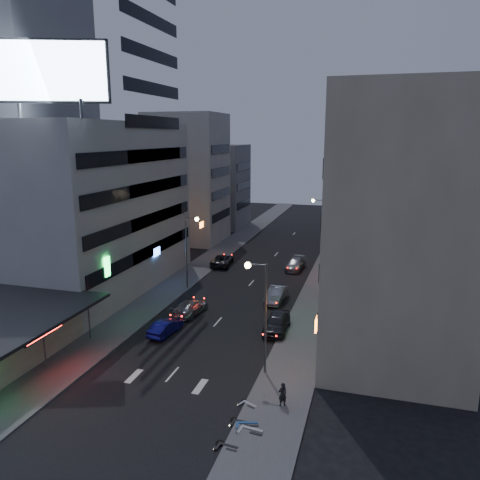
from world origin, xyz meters
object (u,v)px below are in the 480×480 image
at_px(parked_car_right_far, 295,264).
at_px(road_car_blue, 165,327).
at_px(parked_car_left, 222,260).
at_px(scooter_black_a, 239,438).
at_px(scooter_silver_b, 258,399).
at_px(parked_car_right_mid, 276,295).
at_px(scooter_black_b, 252,414).
at_px(scooter_silver_a, 265,421).
at_px(person, 283,394).
at_px(parked_car_right_near, 277,323).
at_px(road_car_silver, 190,308).
at_px(scooter_blue, 258,413).

xyz_separation_m(parked_car_right_far, road_car_blue, (-7.31, -22.82, -0.06)).
distance_m(parked_car_left, road_car_blue, 22.16).
relative_size(scooter_black_a, scooter_silver_b, 1.08).
distance_m(parked_car_right_mid, parked_car_right_far, 12.28).
relative_size(parked_car_left, scooter_black_a, 2.91).
xyz_separation_m(parked_car_left, road_car_blue, (2.21, -22.05, -0.06)).
height_order(parked_car_right_mid, scooter_black_b, parked_car_right_mid).
bearing_deg(scooter_silver_a, scooter_silver_b, 30.16).
relative_size(parked_car_right_far, person, 3.07).
bearing_deg(parked_car_right_near, scooter_black_b, -85.57).
relative_size(parked_car_right_mid, road_car_blue, 1.16).
distance_m(road_car_silver, scooter_silver_a, 19.18).
height_order(scooter_black_a, scooter_black_b, scooter_black_a).
relative_size(parked_car_right_far, road_car_silver, 1.02).
bearing_deg(parked_car_right_mid, road_car_silver, -139.42).
height_order(person, scooter_black_a, person).
height_order(parked_car_right_far, scooter_blue, parked_car_right_far).
bearing_deg(person, parked_car_right_far, -120.60).
relative_size(parked_car_left, road_car_silver, 1.08).
bearing_deg(parked_car_right_far, road_car_silver, -107.63).
xyz_separation_m(road_car_blue, person, (11.72, -8.04, 0.26)).
relative_size(parked_car_right_far, road_car_blue, 1.23).
bearing_deg(scooter_black_b, scooter_silver_a, -122.75).
relative_size(road_car_blue, scooter_blue, 2.03).
height_order(scooter_black_b, scooter_silver_b, scooter_black_b).
relative_size(parked_car_right_mid, scooter_silver_b, 2.79).
xyz_separation_m(parked_car_right_mid, scooter_black_a, (2.83, -23.16, -0.09)).
bearing_deg(parked_car_right_near, parked_car_right_far, 93.52).
xyz_separation_m(parked_car_right_near, parked_car_right_mid, (-1.57, 7.25, -0.07)).
height_order(parked_car_right_near, parked_car_right_far, parked_car_right_near).
relative_size(parked_car_right_near, scooter_black_a, 2.73).
xyz_separation_m(parked_car_right_far, scooter_black_a, (2.94, -35.45, -0.04)).
distance_m(parked_car_right_mid, road_car_silver, 9.13).
distance_m(parked_car_right_mid, scooter_blue, 20.89).
distance_m(parked_car_right_far, scooter_silver_b, 31.49).
height_order(parked_car_right_far, road_car_silver, parked_car_right_far).
bearing_deg(scooter_blue, scooter_silver_b, -0.30).
height_order(scooter_black_a, scooter_silver_a, scooter_silver_a).
height_order(scooter_blue, scooter_silver_b, scooter_blue).
xyz_separation_m(person, scooter_blue, (-1.05, -2.07, -0.20)).
xyz_separation_m(scooter_black_a, scooter_silver_a, (0.99, 1.78, 0.10)).
relative_size(parked_car_left, scooter_silver_a, 2.45).
bearing_deg(parked_car_right_mid, person, -74.74).
bearing_deg(parked_car_right_near, road_car_blue, -161.34).
height_order(parked_car_right_mid, parked_car_left, parked_car_right_mid).
distance_m(parked_car_right_far, road_car_blue, 23.96).
distance_m(road_car_silver, scooter_black_b, 18.18).
bearing_deg(person, road_car_silver, -87.14).
bearing_deg(road_car_silver, parked_car_left, -75.59).
height_order(parked_car_right_near, road_car_blue, parked_car_right_near).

